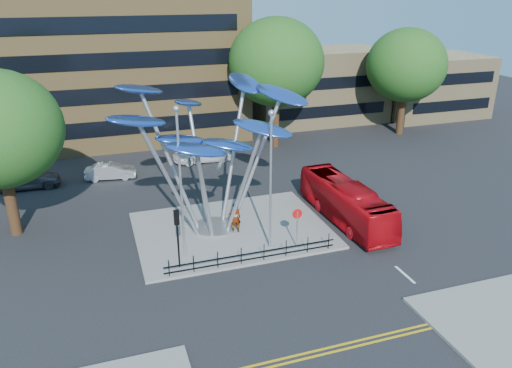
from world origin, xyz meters
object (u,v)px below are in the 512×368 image
object	(u,v)px
traffic_light_island	(177,227)
no_entry_sign_island	(297,221)
street_lamp_left	(180,171)
leaf_sculpture	(209,125)
red_bus	(346,202)
tree_far	(406,65)
street_lamp_right	(271,169)
pedestrian	(235,218)
parked_car_left	(27,178)
parked_car_mid	(111,171)
tree_right	(276,62)
parked_car_right	(203,153)

from	to	relation	value
traffic_light_island	no_entry_sign_island	bearing A→B (deg)	0.13
no_entry_sign_island	street_lamp_left	bearing A→B (deg)	171.39
leaf_sculpture	red_bus	distance (m)	10.40
leaf_sculpture	traffic_light_island	world-z (taller)	leaf_sculpture
tree_far	street_lamp_right	distance (m)	28.76
traffic_light_island	pedestrian	world-z (taller)	traffic_light_island
street_lamp_left	no_entry_sign_island	size ratio (longest dim) A/B	3.59
street_lamp_left	parked_car_left	size ratio (longest dim) A/B	1.84
street_lamp_left	parked_car_mid	distance (m)	15.58
street_lamp_right	tree_far	bearing A→B (deg)	41.47
tree_far	red_bus	xyz separation A→B (m)	(-15.40, -16.85, -5.78)
street_lamp_left	red_bus	xyz separation A→B (m)	(11.10, 1.65, -4.03)
leaf_sculpture	parked_car_mid	bearing A→B (deg)	116.52
pedestrian	parked_car_mid	world-z (taller)	pedestrian
leaf_sculpture	red_bus	world-z (taller)	leaf_sculpture
tree_right	traffic_light_island	xyz separation A→B (m)	(-13.00, -19.50, -5.42)
tree_far	no_entry_sign_island	world-z (taller)	tree_far
parked_car_right	street_lamp_left	bearing A→B (deg)	161.72
leaf_sculpture	parked_car_left	xyz separation A→B (m)	(-11.83, 11.32, -6.06)
street_lamp_right	pedestrian	world-z (taller)	street_lamp_right
street_lamp_right	pedestrian	bearing A→B (deg)	119.08
red_bus	parked_car_left	size ratio (longest dim) A/B	1.99
traffic_light_island	parked_car_mid	size ratio (longest dim) A/B	0.86
tree_far	traffic_light_island	xyz separation A→B (m)	(-27.00, -19.50, -4.49)
tree_far	traffic_light_island	bearing A→B (deg)	-144.16
parked_car_left	parked_car_right	distance (m)	14.37
tree_right	red_bus	distance (m)	18.19
pedestrian	parked_car_right	size ratio (longest dim) A/B	0.38
no_entry_sign_island	parked_car_right	bearing A→B (deg)	95.44
street_lamp_left	red_bus	world-z (taller)	street_lamp_left
pedestrian	leaf_sculpture	bearing A→B (deg)	-44.22
parked_car_left	parked_car_right	world-z (taller)	parked_car_left
parked_car_mid	leaf_sculpture	bearing A→B (deg)	-145.84
street_lamp_left	parked_car_left	distance (m)	17.87
tree_far	pedestrian	world-z (taller)	tree_far
traffic_light_island	no_entry_sign_island	xyz separation A→B (m)	(7.00, 0.02, -0.80)
no_entry_sign_island	parked_car_mid	bearing A→B (deg)	122.11
red_bus	pedestrian	bearing A→B (deg)	175.66
parked_car_mid	red_bus	bearing A→B (deg)	-124.26
leaf_sculpture	street_lamp_left	xyz separation A→B (m)	(-2.43, -3.18, -1.52)
street_lamp_right	parked_car_mid	xyz separation A→B (m)	(-8.22, 15.00, -4.44)
tree_right	parked_car_left	distance (m)	23.41
street_lamp_right	parked_car_right	xyz separation A→B (m)	(-0.16, 16.93, -4.33)
tree_right	leaf_sculpture	size ratio (longest dim) A/B	0.95
parked_car_left	leaf_sculpture	bearing A→B (deg)	-132.48
tree_right	red_bus	world-z (taller)	tree_right
leaf_sculpture	parked_car_mid	size ratio (longest dim) A/B	3.19
tree_right	red_bus	bearing A→B (deg)	-94.75
parked_car_right	leaf_sculpture	bearing A→B (deg)	167.83
street_lamp_left	street_lamp_right	size ratio (longest dim) A/B	1.06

